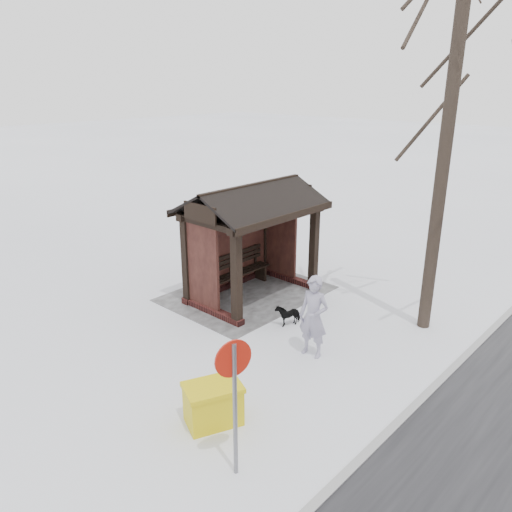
# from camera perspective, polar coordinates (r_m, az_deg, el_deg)

# --- Properties ---
(ground) EXTENTS (120.00, 120.00, 0.00)m
(ground) POSITION_cam_1_polar(r_m,az_deg,el_deg) (13.64, -0.39, -4.56)
(ground) COLOR white
(ground) RESTS_ON ground
(kerb) EXTENTS (120.00, 0.15, 0.06)m
(kerb) POSITION_cam_1_polar(r_m,az_deg,el_deg) (11.05, 21.38, -12.11)
(kerb) COLOR gray
(kerb) RESTS_ON ground
(trampled_patch) EXTENTS (4.20, 3.20, 0.02)m
(trampled_patch) POSITION_cam_1_polar(r_m,az_deg,el_deg) (13.76, -1.00, -4.30)
(trampled_patch) COLOR gray
(trampled_patch) RESTS_ON ground
(bus_shelter) EXTENTS (3.60, 2.40, 3.09)m
(bus_shelter) POSITION_cam_1_polar(r_m,az_deg,el_deg) (13.02, -0.93, 4.38)
(bus_shelter) COLOR #331312
(bus_shelter) RESTS_ON ground
(tree_near) EXTENTS (3.42, 3.42, 9.03)m
(tree_near) POSITION_cam_1_polar(r_m,az_deg,el_deg) (11.45, 22.05, 21.18)
(tree_near) COLOR black
(tree_near) RESTS_ON ground
(pedestrian) EXTENTS (0.52, 0.71, 1.79)m
(pedestrian) POSITION_cam_1_polar(r_m,az_deg,el_deg) (10.54, 6.59, -6.91)
(pedestrian) COLOR #908AA2
(pedestrian) RESTS_ON ground
(dog) EXTENTS (0.67, 0.46, 0.51)m
(dog) POSITION_cam_1_polar(r_m,az_deg,el_deg) (12.04, 3.70, -6.66)
(dog) COLOR black
(dog) RESTS_ON ground
(grit_bin) EXTENTS (1.14, 0.98, 0.73)m
(grit_bin) POSITION_cam_1_polar(r_m,az_deg,el_deg) (8.84, -4.92, -16.47)
(grit_bin) COLOR gold
(grit_bin) RESTS_ON ground
(road_sign) EXTENTS (0.55, 0.19, 2.22)m
(road_sign) POSITION_cam_1_polar(r_m,az_deg,el_deg) (7.16, -2.57, -13.88)
(road_sign) COLOR slate
(road_sign) RESTS_ON ground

